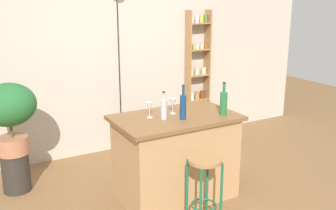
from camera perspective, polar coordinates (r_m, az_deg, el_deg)
name	(u,v)px	position (r m, az deg, el deg)	size (l,w,h in m)	color
ground	(190,208)	(4.20, 3.18, -14.54)	(12.00, 12.00, 0.00)	brown
back_wall	(114,49)	(5.42, -7.79, 7.97)	(6.40, 0.10, 2.80)	#BCB2A3
kitchen_counter	(175,156)	(4.23, 1.08, -7.42)	(1.27, 0.78, 0.90)	tan
bar_stool	(204,177)	(3.67, 5.27, -10.29)	(0.31, 0.31, 0.69)	#196642
spice_shelf	(198,74)	(5.94, 4.29, 4.42)	(0.36, 0.16, 1.90)	#9E7042
plant_stool	(16,172)	(4.73, -21.06, -9.00)	(0.30, 0.30, 0.44)	#2D2823
potted_plant	(9,110)	(4.50, -21.94, -0.69)	(0.58, 0.52, 0.78)	#A86B4C
bottle_vinegar	(164,109)	(3.94, -0.61, -0.55)	(0.07, 0.07, 0.28)	#B2B2B7
bottle_wine_red	(183,106)	(3.94, 2.19, -0.18)	(0.07, 0.07, 0.35)	navy
bottle_spirits_clear	(224,103)	(4.12, 8.00, 0.36)	(0.08, 0.08, 0.34)	#236638
wine_glass_left	(173,103)	(4.12, 0.68, 0.31)	(0.07, 0.07, 0.16)	silver
wine_glass_center	(149,107)	(3.99, -2.68, -0.22)	(0.07, 0.07, 0.16)	silver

